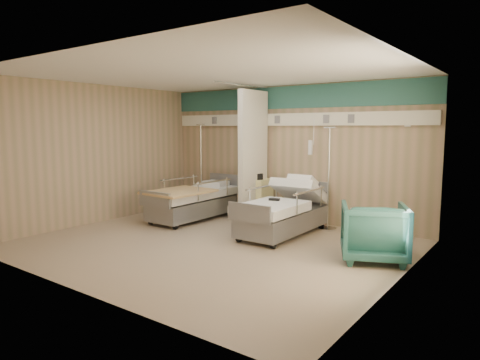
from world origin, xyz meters
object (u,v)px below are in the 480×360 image
object	(u,v)px
bed_right	(283,217)
iv_stand_left	(201,193)
bed_left	(193,205)
visitor_armchair	(374,232)
iv_stand_right	(328,209)
bedside_cabinet	(258,199)

from	to	relation	value
bed_right	iv_stand_left	bearing A→B (deg)	162.90
bed_left	visitor_armchair	distance (m)	4.09
bed_left	iv_stand_right	xyz separation A→B (m)	(2.70, 0.83, 0.08)
bed_right	visitor_armchair	world-z (taller)	visitor_armchair
bedside_cabinet	iv_stand_right	size ratio (longest dim) A/B	0.44
bed_right	visitor_armchair	bearing A→B (deg)	-16.18
bed_left	bedside_cabinet	world-z (taller)	bedside_cabinet
visitor_armchair	iv_stand_right	bearing A→B (deg)	-70.44
bed_right	visitor_armchair	xyz separation A→B (m)	(1.85, -0.54, 0.11)
visitor_armchair	iv_stand_left	world-z (taller)	iv_stand_left
bed_left	iv_stand_left	size ratio (longest dim) A/B	1.07
bed_right	iv_stand_right	size ratio (longest dim) A/B	1.11
bed_right	bed_left	world-z (taller)	same
bed_left	visitor_armchair	bearing A→B (deg)	-7.55
iv_stand_left	iv_stand_right	bearing A→B (deg)	0.18
bed_right	bed_left	distance (m)	2.20
bedside_cabinet	visitor_armchair	size ratio (longest dim) A/B	0.91
visitor_armchair	bed_left	bearing A→B (deg)	-32.55
bed_right	iv_stand_left	size ratio (longest dim) A/B	1.07
bedside_cabinet	visitor_armchair	distance (m)	3.33
bedside_cabinet	bed_left	bearing A→B (deg)	-139.40
iv_stand_right	iv_stand_left	xyz separation A→B (m)	(-3.18, -0.01, 0.01)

